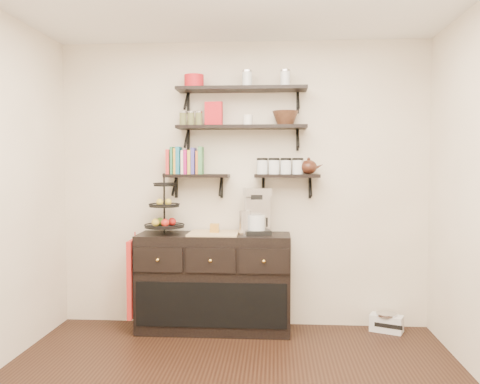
{
  "coord_description": "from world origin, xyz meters",
  "views": [
    {
      "loc": [
        0.31,
        -3.1,
        1.53
      ],
      "look_at": [
        0.02,
        1.15,
        1.31
      ],
      "focal_mm": 38.0,
      "sensor_mm": 36.0,
      "label": 1
    }
  ],
  "objects_px": {
    "sideboard": "(214,282)",
    "coffee_maker": "(257,212)",
    "radio": "(387,323)",
    "fruit_stand": "(165,214)"
  },
  "relations": [
    {
      "from": "sideboard",
      "to": "coffee_maker",
      "type": "height_order",
      "value": "coffee_maker"
    },
    {
      "from": "coffee_maker",
      "to": "radio",
      "type": "distance_m",
      "value": 1.57
    },
    {
      "from": "fruit_stand",
      "to": "sideboard",
      "type": "bearing_deg",
      "value": -0.5
    },
    {
      "from": "radio",
      "to": "fruit_stand",
      "type": "bearing_deg",
      "value": -154.23
    },
    {
      "from": "fruit_stand",
      "to": "coffee_maker",
      "type": "xyz_separation_m",
      "value": [
        0.85,
        0.03,
        0.02
      ]
    },
    {
      "from": "sideboard",
      "to": "radio",
      "type": "xyz_separation_m",
      "value": [
        1.59,
        0.07,
        -0.37
      ]
    },
    {
      "from": "sideboard",
      "to": "fruit_stand",
      "type": "relative_size",
      "value": 2.63
    },
    {
      "from": "sideboard",
      "to": "radio",
      "type": "bearing_deg",
      "value": 2.55
    },
    {
      "from": "fruit_stand",
      "to": "coffee_maker",
      "type": "height_order",
      "value": "fruit_stand"
    },
    {
      "from": "radio",
      "to": "sideboard",
      "type": "bearing_deg",
      "value": -153.55
    }
  ]
}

